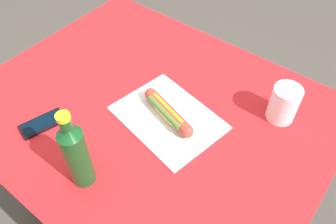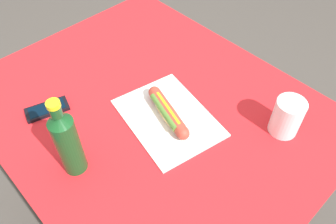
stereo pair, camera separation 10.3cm
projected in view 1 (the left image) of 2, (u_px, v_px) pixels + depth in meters
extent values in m
plane|color=#47423D|center=(155.00, 212.00, 1.65)|extent=(6.00, 6.00, 0.00)
cylinder|color=brown|center=(290.00, 174.00, 1.37)|extent=(0.07, 0.07, 0.73)
cylinder|color=brown|center=(128.00, 81.00, 1.74)|extent=(0.07, 0.07, 0.73)
cylinder|color=brown|center=(16.00, 172.00, 1.38)|extent=(0.07, 0.07, 0.73)
cube|color=brown|center=(149.00, 112.00, 1.09)|extent=(1.06, 0.84, 0.03)
cube|color=red|center=(149.00, 109.00, 1.08)|extent=(1.12, 0.90, 0.00)
cube|color=silver|center=(168.00, 118.00, 1.05)|extent=(0.36, 0.29, 0.01)
ellipsoid|color=#DBB26B|center=(168.00, 113.00, 1.03)|extent=(0.19, 0.09, 0.04)
cylinder|color=#A83D2D|center=(168.00, 112.00, 1.03)|extent=(0.19, 0.09, 0.04)
sphere|color=#A83D2D|center=(151.00, 94.00, 1.08)|extent=(0.04, 0.04, 0.04)
sphere|color=#A83D2D|center=(187.00, 131.00, 0.98)|extent=(0.04, 0.04, 0.04)
cube|color=yellow|center=(168.00, 108.00, 1.01)|extent=(0.14, 0.05, 0.00)
cylinder|color=#4C7A2D|center=(164.00, 112.00, 1.01)|extent=(0.15, 0.06, 0.02)
cube|color=black|center=(43.00, 123.00, 1.03)|extent=(0.10, 0.14, 0.01)
cube|color=black|center=(42.00, 122.00, 1.02)|extent=(0.08, 0.12, 0.00)
cylinder|color=#14471E|center=(78.00, 158.00, 0.84)|extent=(0.06, 0.06, 0.19)
cone|color=#14471E|center=(68.00, 131.00, 0.76)|extent=(0.06, 0.06, 0.03)
cylinder|color=#14471E|center=(65.00, 123.00, 0.74)|extent=(0.03, 0.03, 0.03)
cylinder|color=yellow|center=(63.00, 117.00, 0.72)|extent=(0.03, 0.03, 0.01)
cylinder|color=white|center=(284.00, 104.00, 1.01)|extent=(0.09, 0.09, 0.12)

